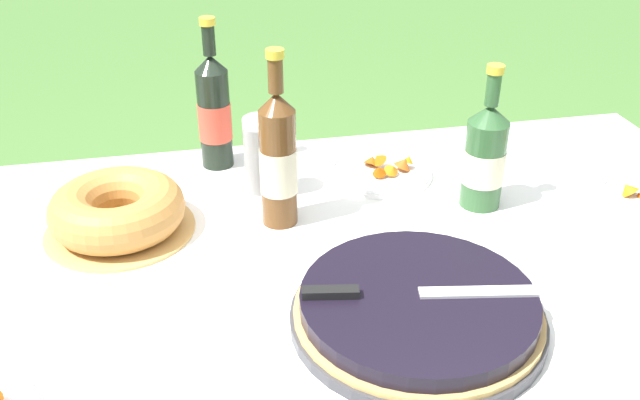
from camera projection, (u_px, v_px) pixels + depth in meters
name	position (u px, v px, depth m)	size (l,w,h in m)	color
garden_table	(322.00, 284.00, 1.35)	(1.83, 1.02, 0.69)	#A87A47
tablecloth	(322.00, 264.00, 1.32)	(1.84, 1.03, 0.10)	white
berry_tart	(418.00, 309.00, 1.14)	(0.41, 0.41, 0.06)	#38383D
serving_knife	(401.00, 292.00, 1.12)	(0.37, 0.09, 0.01)	silver
bundt_cake	(117.00, 210.00, 1.37)	(0.29, 0.29, 0.10)	tan
cup_stack	(261.00, 157.00, 1.49)	(0.07, 0.07, 0.18)	white
cider_bottle_green	(485.00, 156.00, 1.44)	(0.09, 0.09, 0.30)	#2D562D
cider_bottle_amber	(278.00, 159.00, 1.36)	(0.07, 0.07, 0.35)	brown
juice_bottle_red	(214.00, 111.00, 1.59)	(0.07, 0.07, 0.34)	black
snack_plate_right	(381.00, 171.00, 1.60)	(0.23, 0.23, 0.06)	white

